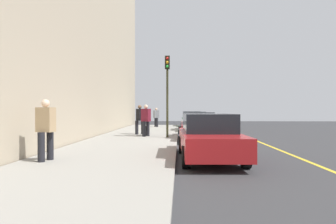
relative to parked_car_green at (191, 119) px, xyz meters
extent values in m
plane|color=#333335|center=(12.44, -0.22, -0.76)|extent=(56.00, 56.00, 0.00)
cube|color=gray|center=(12.44, -3.52, -0.68)|extent=(28.00, 4.60, 0.15)
cube|color=gold|center=(12.44, 2.98, -0.75)|extent=(28.00, 0.14, 0.01)
cylinder|color=black|center=(1.40, 0.83, -0.44)|extent=(0.64, 0.22, 0.64)
cylinder|color=black|center=(1.38, -0.85, -0.44)|extent=(0.64, 0.22, 0.64)
cylinder|color=black|center=(-1.26, 0.85, -0.44)|extent=(0.64, 0.22, 0.64)
cylinder|color=black|center=(-1.27, -0.83, -0.44)|extent=(0.64, 0.22, 0.64)
cube|color=#1E512D|center=(0.06, 0.00, -0.17)|extent=(4.30, 1.83, 0.64)
cube|color=black|center=(-0.15, 0.00, 0.45)|extent=(2.24, 1.62, 0.60)
cylinder|color=black|center=(7.19, 0.82, -0.44)|extent=(0.64, 0.23, 0.64)
cylinder|color=black|center=(7.22, -0.86, -0.44)|extent=(0.64, 0.23, 0.64)
cylinder|color=black|center=(4.52, 0.77, -0.44)|extent=(0.64, 0.23, 0.64)
cylinder|color=black|center=(4.55, -0.91, -0.44)|extent=(0.64, 0.23, 0.64)
cube|color=white|center=(5.87, -0.04, -0.17)|extent=(4.34, 1.89, 0.64)
cube|color=black|center=(5.66, -0.05, 0.45)|extent=(2.27, 1.65, 0.60)
cylinder|color=black|center=(13.12, 0.72, -0.44)|extent=(0.64, 0.22, 0.64)
cylinder|color=black|center=(13.11, -0.96, -0.44)|extent=(0.64, 0.22, 0.64)
cylinder|color=black|center=(10.23, 0.72, -0.44)|extent=(0.64, 0.22, 0.64)
cylinder|color=black|center=(10.23, -0.96, -0.44)|extent=(0.64, 0.22, 0.64)
cube|color=maroon|center=(11.67, -0.12, -0.17)|extent=(4.66, 1.81, 0.64)
cube|color=black|center=(11.44, -0.12, 0.45)|extent=(2.43, 1.61, 0.60)
cylinder|color=black|center=(19.34, 0.75, -0.44)|extent=(0.65, 0.24, 0.64)
cylinder|color=black|center=(19.39, -0.93, -0.44)|extent=(0.65, 0.24, 0.64)
cylinder|color=black|center=(16.45, 0.66, -0.44)|extent=(0.65, 0.24, 0.64)
cylinder|color=black|center=(16.50, -1.02, -0.44)|extent=(0.65, 0.24, 0.64)
cube|color=maroon|center=(17.92, -0.13, -0.17)|extent=(4.72, 1.95, 0.64)
cube|color=black|center=(17.69, -0.14, 0.45)|extent=(2.48, 1.68, 0.60)
cylinder|color=black|center=(9.68, -3.37, -0.19)|extent=(0.20, 0.20, 0.84)
cylinder|color=black|center=(9.89, -3.71, -0.19)|extent=(0.20, 0.20, 0.84)
cube|color=black|center=(9.78, -3.54, 0.59)|extent=(0.57, 0.51, 0.72)
sphere|color=brown|center=(9.78, -3.54, 1.07)|extent=(0.23, 0.23, 0.23)
cylinder|color=black|center=(19.00, -4.98, -0.18)|extent=(0.20, 0.20, 0.85)
cylinder|color=black|center=(19.38, -5.07, -0.18)|extent=(0.20, 0.20, 0.85)
cube|color=tan|center=(19.19, -5.02, 0.60)|extent=(0.40, 0.54, 0.72)
sphere|color=beige|center=(19.19, -5.02, 1.08)|extent=(0.23, 0.23, 0.23)
cylinder|color=black|center=(11.23, -3.11, -0.19)|extent=(0.20, 0.20, 0.84)
cylinder|color=black|center=(10.88, -2.93, -0.19)|extent=(0.20, 0.20, 0.84)
cube|color=maroon|center=(11.06, -3.02, 0.59)|extent=(0.49, 0.57, 0.72)
sphere|color=beige|center=(11.06, -3.02, 1.07)|extent=(0.23, 0.23, 0.23)
cylinder|color=black|center=(1.60, -3.26, -0.22)|extent=(0.18, 0.18, 0.78)
cylinder|color=black|center=(1.92, -3.09, -0.22)|extent=(0.18, 0.18, 0.78)
cube|color=slate|center=(1.76, -3.17, 0.51)|extent=(0.46, 0.53, 0.67)
sphere|color=#D8AD8C|center=(1.76, -3.17, 0.95)|extent=(0.22, 0.22, 0.22)
cylinder|color=#2D2D19|center=(11.74, -1.77, 1.25)|extent=(0.12, 0.12, 3.71)
cube|color=black|center=(11.74, -1.77, 3.45)|extent=(0.26, 0.26, 0.70)
sphere|color=red|center=(11.89, -1.77, 3.66)|extent=(0.14, 0.14, 0.14)
sphere|color=orange|center=(11.89, -1.77, 3.44)|extent=(0.14, 0.14, 0.14)
sphere|color=green|center=(11.89, -1.77, 3.22)|extent=(0.14, 0.14, 0.14)
cube|color=black|center=(10.60, -3.14, -0.33)|extent=(0.34, 0.22, 0.55)
cylinder|color=#4C4C4C|center=(10.60, -3.14, 0.12)|extent=(0.03, 0.03, 0.36)
camera|label=1|loc=(27.64, -1.10, 0.88)|focal=31.43mm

